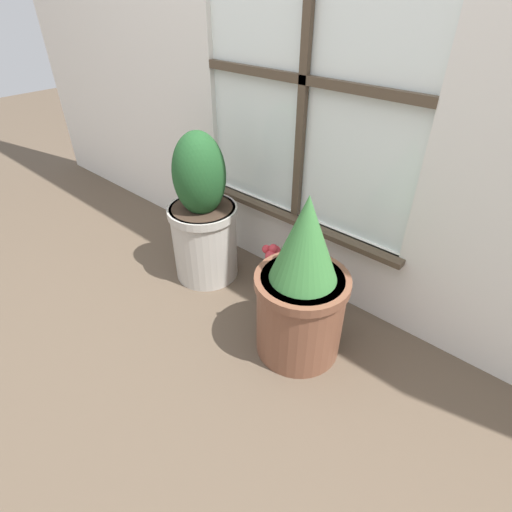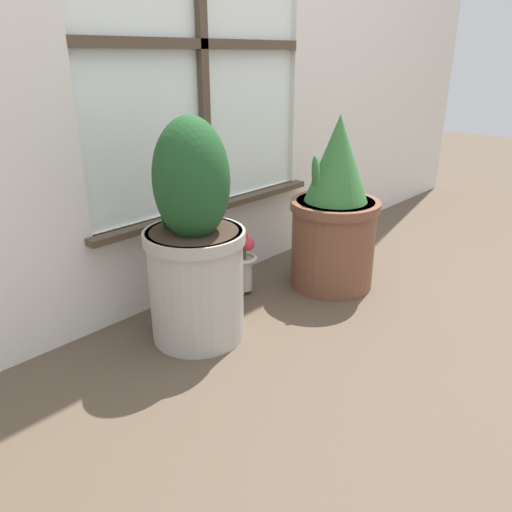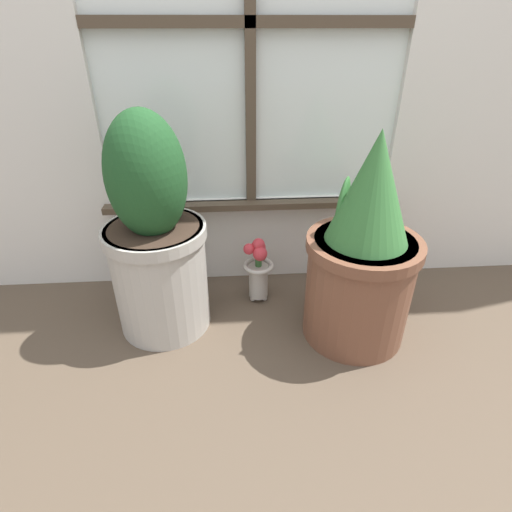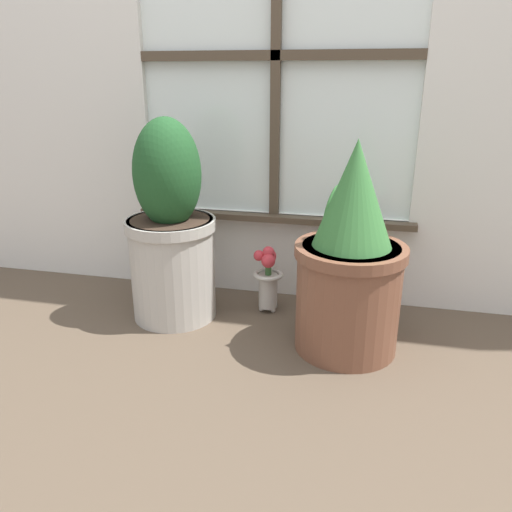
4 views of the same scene
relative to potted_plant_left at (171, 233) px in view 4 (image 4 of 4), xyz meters
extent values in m
plane|color=brown|center=(0.33, -0.33, -0.33)|extent=(10.00, 10.00, 0.00)
cube|color=silver|center=(0.33, 0.31, -0.16)|extent=(1.05, 0.05, 0.35)
cube|color=white|center=(0.33, 0.32, 0.61)|extent=(1.05, 0.02, 1.19)
cube|color=#4C3D2D|center=(0.33, 0.29, 0.61)|extent=(0.04, 0.02, 1.19)
cube|color=#4C3D2D|center=(0.33, 0.29, 0.61)|extent=(1.05, 0.02, 0.04)
cube|color=#4C3D2D|center=(0.33, 0.26, 0.01)|extent=(1.11, 0.06, 0.02)
cylinder|color=#B7B2A8|center=(0.00, 0.00, -0.14)|extent=(0.31, 0.31, 0.38)
cylinder|color=#B7B2A8|center=(0.00, 0.00, 0.03)|extent=(0.33, 0.33, 0.04)
cylinder|color=#38281E|center=(0.00, 0.00, 0.05)|extent=(0.29, 0.29, 0.01)
ellipsoid|color=#1E4C23|center=(0.00, 0.00, 0.22)|extent=(0.24, 0.24, 0.39)
ellipsoid|color=#1E4C23|center=(-0.01, 0.09, 0.14)|extent=(0.15, 0.04, 0.24)
cylinder|color=brown|center=(0.65, -0.10, -0.15)|extent=(0.34, 0.34, 0.37)
cylinder|color=brown|center=(0.65, -0.10, 0.02)|extent=(0.36, 0.36, 0.04)
cylinder|color=#38281E|center=(0.65, -0.10, 0.03)|extent=(0.31, 0.31, 0.01)
cone|color=#387538|center=(0.65, -0.10, 0.20)|extent=(0.25, 0.25, 0.33)
ellipsoid|color=#387538|center=(0.58, -0.05, 0.12)|extent=(0.10, 0.13, 0.21)
sphere|color=#BCB7AD|center=(0.34, 0.14, -0.32)|extent=(0.02, 0.02, 0.02)
sphere|color=#BCB7AD|center=(0.32, 0.10, -0.32)|extent=(0.02, 0.02, 0.02)
sphere|color=#BCB7AD|center=(0.36, 0.10, -0.32)|extent=(0.02, 0.02, 0.02)
cylinder|color=#BCB7AD|center=(0.34, 0.11, -0.25)|extent=(0.07, 0.07, 0.13)
torus|color=#BCB7AD|center=(0.34, 0.11, -0.18)|extent=(0.11, 0.11, 0.02)
cylinder|color=#386633|center=(0.34, 0.11, -0.14)|extent=(0.02, 0.02, 0.07)
sphere|color=#C6333D|center=(0.34, 0.11, -0.09)|extent=(0.05, 0.05, 0.05)
sphere|color=#C6333D|center=(0.34, 0.13, -0.11)|extent=(0.06, 0.06, 0.06)
sphere|color=#C6333D|center=(0.31, 0.11, -0.10)|extent=(0.04, 0.04, 0.04)
sphere|color=#C6333D|center=(0.35, 0.09, -0.11)|extent=(0.05, 0.05, 0.05)
camera|label=1|loc=(1.29, -1.08, 0.94)|focal=28.00mm
camera|label=2|loc=(-0.97, -1.17, 0.58)|focal=35.00mm
camera|label=3|loc=(0.24, -1.15, 0.61)|focal=28.00mm
camera|label=4|loc=(0.69, -1.63, 0.55)|focal=35.00mm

